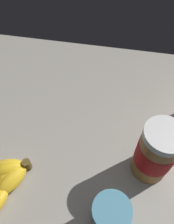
# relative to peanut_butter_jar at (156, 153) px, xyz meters

# --- Properties ---
(ground_plane) EXTENTS (0.89, 0.76, 0.04)m
(ground_plane) POSITION_rel_peanut_butter_jar_xyz_m (0.20, -0.10, -0.10)
(ground_plane) COLOR gray
(peanut_butter_jar) EXTENTS (0.09, 0.09, 0.16)m
(peanut_butter_jar) POSITION_rel_peanut_butter_jar_xyz_m (0.00, 0.00, 0.00)
(peanut_butter_jar) COLOR #9E602D
(peanut_butter_jar) RESTS_ON ground_plane
(coffee_mug) EXTENTS (0.11, 0.08, 0.09)m
(coffee_mug) POSITION_rel_peanut_butter_jar_xyz_m (0.08, 0.14, -0.04)
(coffee_mug) COLOR teal
(coffee_mug) RESTS_ON ground_plane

